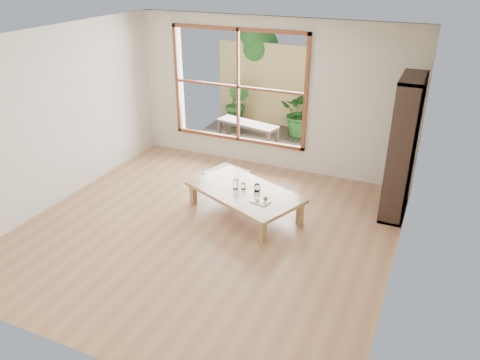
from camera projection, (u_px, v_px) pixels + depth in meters
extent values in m
plane|color=#A57D52|center=(207.00, 229.00, 6.58)|extent=(5.00, 5.00, 0.00)
cube|color=tan|center=(245.00, 192.00, 6.87)|extent=(1.90, 1.51, 0.05)
cube|color=tan|center=(193.00, 194.00, 7.21)|extent=(0.11, 0.11, 0.31)
cube|color=tan|center=(230.00, 179.00, 7.68)|extent=(0.11, 0.11, 0.31)
cube|color=tan|center=(262.00, 232.00, 6.22)|extent=(0.11, 0.11, 0.31)
cube|color=tan|center=(300.00, 212.00, 6.70)|extent=(0.11, 0.11, 0.31)
cube|color=silver|center=(226.00, 174.00, 8.12)|extent=(0.76, 0.76, 0.09)
cube|color=#32221C|center=(403.00, 148.00, 6.61)|extent=(0.33, 0.92, 2.04)
cylinder|color=silver|center=(236.00, 184.00, 6.88)|extent=(0.08, 0.08, 0.14)
cylinder|color=silver|center=(257.00, 188.00, 6.81)|extent=(0.08, 0.08, 0.11)
cylinder|color=silver|center=(258.00, 187.00, 6.86)|extent=(0.07, 0.07, 0.09)
cylinder|color=silver|center=(243.00, 186.00, 6.89)|extent=(0.07, 0.07, 0.09)
cube|color=white|center=(260.00, 202.00, 6.54)|extent=(0.29, 0.24, 0.02)
sphere|color=#4E762F|center=(266.00, 199.00, 6.53)|extent=(0.06, 0.06, 0.06)
cube|color=#C0602D|center=(257.00, 201.00, 6.51)|extent=(0.05, 0.05, 0.02)
cube|color=beige|center=(257.00, 199.00, 6.58)|extent=(0.06, 0.06, 0.02)
cylinder|color=silver|center=(261.00, 203.00, 6.48)|extent=(0.14, 0.05, 0.01)
cube|color=#352C26|center=(261.00, 140.00, 9.73)|extent=(2.80, 2.00, 0.05)
cube|color=#32221C|center=(248.00, 124.00, 9.41)|extent=(1.35, 0.66, 0.05)
cube|color=#32221C|center=(220.00, 129.00, 9.72)|extent=(0.07, 0.07, 0.36)
cube|color=#32221C|center=(228.00, 126.00, 9.93)|extent=(0.07, 0.07, 0.36)
cube|color=#32221C|center=(268.00, 142.00, 9.06)|extent=(0.07, 0.07, 0.36)
cube|color=#32221C|center=(277.00, 138.00, 9.28)|extent=(0.07, 0.07, 0.36)
cube|color=tan|center=(279.00, 86.00, 10.16)|extent=(2.80, 0.06, 1.80)
imported|color=#24551F|center=(303.00, 112.00, 9.72)|extent=(1.09, 1.01, 1.01)
imported|color=#24551F|center=(237.00, 104.00, 10.28)|extent=(0.60, 0.50, 1.00)
cylinder|color=#4C3D2D|center=(254.00, 84.00, 10.70)|extent=(0.14, 0.14, 1.60)
sphere|color=#24551F|center=(260.00, 47.00, 10.29)|extent=(0.84, 0.84, 0.84)
sphere|color=#24551F|center=(250.00, 54.00, 10.54)|extent=(0.70, 0.70, 0.70)
sphere|color=#24551F|center=(254.00, 35.00, 10.13)|extent=(0.64, 0.64, 0.64)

